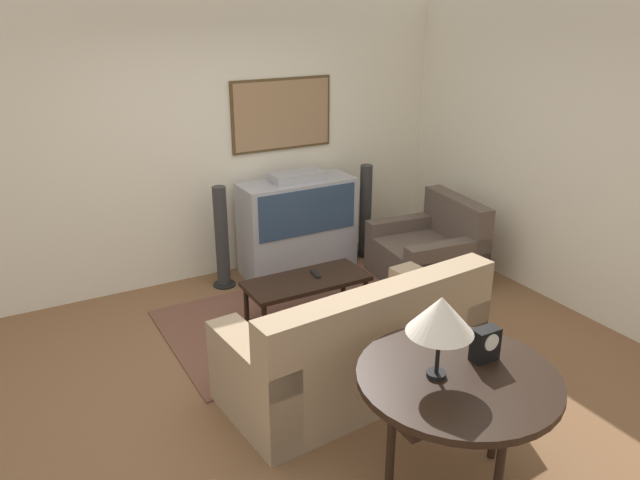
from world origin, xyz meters
TOP-DOWN VIEW (x-y plane):
  - ground_plane at (0.00, 0.00)m, footprint 12.00×12.00m
  - wall_back at (0.01, 2.13)m, footprint 12.00×0.10m
  - wall_right at (2.63, 0.00)m, footprint 0.06×12.00m
  - area_rug at (0.34, 0.75)m, footprint 2.43×1.59m
  - tv at (0.80, 1.76)m, footprint 1.20×0.47m
  - couch at (0.16, -0.40)m, footprint 1.96×1.04m
  - armchair at (1.86, 0.90)m, footprint 0.99×1.05m
  - coffee_table at (0.33, 0.69)m, footprint 1.09×0.48m
  - console_table at (0.12, -1.51)m, footprint 1.13×1.13m
  - table_lamp at (-0.00, -1.46)m, footprint 0.37×0.37m
  - mantel_clock at (0.35, -1.46)m, footprint 0.16×0.10m
  - remote at (0.44, 0.73)m, footprint 0.06×0.16m
  - speaker_tower_left at (-0.04, 1.76)m, footprint 0.22×0.22m
  - speaker_tower_right at (1.64, 1.76)m, footprint 0.22×0.22m

SIDE VIEW (x-z plane):
  - ground_plane at x=0.00m, z-range 0.00..0.00m
  - area_rug at x=0.34m, z-range 0.00..0.01m
  - armchair at x=1.86m, z-range -0.14..0.69m
  - couch at x=0.16m, z-range -0.14..0.80m
  - coffee_table at x=0.33m, z-range 0.16..0.58m
  - remote at x=0.44m, z-range 0.42..0.44m
  - speaker_tower_left at x=-0.04m, z-range -0.03..1.01m
  - speaker_tower_right at x=1.64m, z-range -0.03..1.01m
  - tv at x=0.80m, z-range -0.03..1.04m
  - console_table at x=0.12m, z-range 0.32..1.09m
  - mantel_clock at x=0.35m, z-range 0.77..0.97m
  - table_lamp at x=0.00m, z-range 0.91..1.39m
  - wall_right at x=2.63m, z-range 0.00..2.70m
  - wall_back at x=0.01m, z-range 0.00..2.70m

